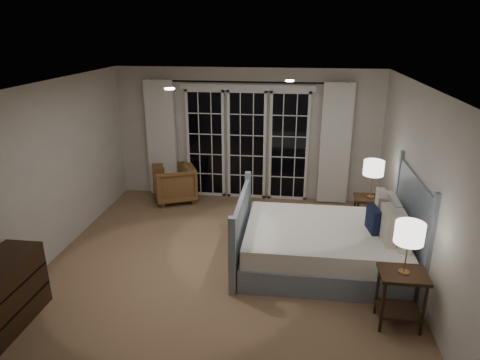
# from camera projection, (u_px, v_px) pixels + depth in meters

# --- Properties ---
(floor) EXTENTS (5.00, 5.00, 0.00)m
(floor) POSITION_uv_depth(u_px,v_px,m) (227.00, 259.00, 6.22)
(floor) COLOR #8F654D
(floor) RESTS_ON ground
(ceiling) EXTENTS (5.00, 5.00, 0.00)m
(ceiling) POSITION_uv_depth(u_px,v_px,m) (225.00, 85.00, 5.38)
(ceiling) COLOR silver
(ceiling) RESTS_ON wall_back
(wall_left) EXTENTS (0.02, 5.00, 2.50)m
(wall_left) POSITION_uv_depth(u_px,v_px,m) (53.00, 171.00, 6.10)
(wall_left) COLOR beige
(wall_left) RESTS_ON floor
(wall_right) EXTENTS (0.02, 5.00, 2.50)m
(wall_right) POSITION_uv_depth(u_px,v_px,m) (418.00, 186.00, 5.49)
(wall_right) COLOR beige
(wall_right) RESTS_ON floor
(wall_back) EXTENTS (5.00, 0.02, 2.50)m
(wall_back) POSITION_uv_depth(u_px,v_px,m) (247.00, 135.00, 8.13)
(wall_back) COLOR beige
(wall_back) RESTS_ON floor
(wall_front) EXTENTS (5.00, 0.02, 2.50)m
(wall_front) POSITION_uv_depth(u_px,v_px,m) (177.00, 279.00, 3.46)
(wall_front) COLOR beige
(wall_front) RESTS_ON floor
(french_doors) EXTENTS (2.50, 0.04, 2.20)m
(french_doors) POSITION_uv_depth(u_px,v_px,m) (247.00, 144.00, 8.15)
(french_doors) COLOR black
(french_doors) RESTS_ON wall_back
(curtain_rod) EXTENTS (3.50, 0.03, 0.03)m
(curtain_rod) POSITION_uv_depth(u_px,v_px,m) (247.00, 82.00, 7.70)
(curtain_rod) COLOR black
(curtain_rod) RESTS_ON wall_back
(curtain_left) EXTENTS (0.55, 0.10, 2.25)m
(curtain_left) POSITION_uv_depth(u_px,v_px,m) (162.00, 139.00, 8.26)
(curtain_left) COLOR silver
(curtain_left) RESTS_ON curtain_rod
(curtain_right) EXTENTS (0.55, 0.10, 2.25)m
(curtain_right) POSITION_uv_depth(u_px,v_px,m) (335.00, 144.00, 7.85)
(curtain_right) COLOR silver
(curtain_right) RESTS_ON curtain_rod
(downlight_a) EXTENTS (0.12, 0.12, 0.01)m
(downlight_a) POSITION_uv_depth(u_px,v_px,m) (290.00, 81.00, 5.84)
(downlight_a) COLOR white
(downlight_a) RESTS_ON ceiling
(downlight_b) EXTENTS (0.12, 0.12, 0.01)m
(downlight_b) POSITION_uv_depth(u_px,v_px,m) (170.00, 89.00, 5.08)
(downlight_b) COLOR white
(downlight_b) RESTS_ON ceiling
(bed) EXTENTS (2.35, 1.69, 1.37)m
(bed) POSITION_uv_depth(u_px,v_px,m) (327.00, 244.00, 5.94)
(bed) COLOR gray
(bed) RESTS_ON floor
(nightstand_left) EXTENTS (0.51, 0.41, 0.66)m
(nightstand_left) POSITION_uv_depth(u_px,v_px,m) (401.00, 291.00, 4.72)
(nightstand_left) COLOR black
(nightstand_left) RESTS_ON floor
(nightstand_right) EXTENTS (0.49, 0.39, 0.63)m
(nightstand_right) POSITION_uv_depth(u_px,v_px,m) (369.00, 210.00, 6.87)
(nightstand_right) COLOR black
(nightstand_right) RESTS_ON floor
(lamp_left) EXTENTS (0.31, 0.31, 0.59)m
(lamp_left) POSITION_uv_depth(u_px,v_px,m) (410.00, 234.00, 4.48)
(lamp_left) COLOR tan
(lamp_left) RESTS_ON nightstand_left
(lamp_right) EXTENTS (0.31, 0.31, 0.61)m
(lamp_right) POSITION_uv_depth(u_px,v_px,m) (374.00, 168.00, 6.63)
(lamp_right) COLOR tan
(lamp_right) RESTS_ON nightstand_right
(armchair) EXTENTS (1.01, 1.00, 0.70)m
(armchair) POSITION_uv_depth(u_px,v_px,m) (174.00, 183.00, 8.23)
(armchair) COLOR brown
(armchair) RESTS_ON floor
(dresser) EXTENTS (0.48, 1.12, 0.80)m
(dresser) POSITION_uv_depth(u_px,v_px,m) (0.00, 297.00, 4.68)
(dresser) COLOR black
(dresser) RESTS_ON floor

